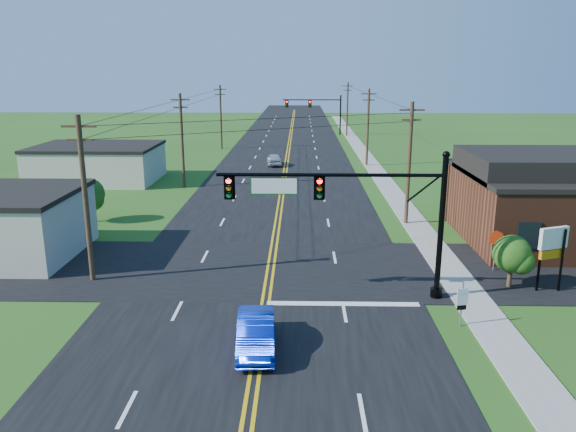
{
  "coord_description": "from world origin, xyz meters",
  "views": [
    {
      "loc": [
        1.85,
        -18.66,
        11.28
      ],
      "look_at": [
        1.23,
        10.0,
        3.71
      ],
      "focal_mm": 35.0,
      "sensor_mm": 36.0,
      "label": 1
    }
  ],
  "objects_px": {
    "signal_mast_main": "(351,206)",
    "signal_mast_far": "(315,108)",
    "blue_car": "(256,334)",
    "route_sign": "(462,301)",
    "stop_sign": "(496,242)"
  },
  "relations": [
    {
      "from": "blue_car",
      "to": "route_sign",
      "type": "xyz_separation_m",
      "value": [
        9.05,
        2.36,
        0.52
      ]
    },
    {
      "from": "signal_mast_main",
      "to": "route_sign",
      "type": "relative_size",
      "value": 5.34
    },
    {
      "from": "signal_mast_far",
      "to": "blue_car",
      "type": "distance_m",
      "value": 77.86
    },
    {
      "from": "signal_mast_main",
      "to": "signal_mast_far",
      "type": "bearing_deg",
      "value": 89.92
    },
    {
      "from": "route_sign",
      "to": "blue_car",
      "type": "bearing_deg",
      "value": -176.81
    },
    {
      "from": "blue_car",
      "to": "signal_mast_far",
      "type": "bearing_deg",
      "value": 83.08
    },
    {
      "from": "signal_mast_far",
      "to": "stop_sign",
      "type": "bearing_deg",
      "value": -82.83
    },
    {
      "from": "signal_mast_far",
      "to": "blue_car",
      "type": "xyz_separation_m",
      "value": [
        -4.37,
        -77.64,
        -3.83
      ]
    },
    {
      "from": "stop_sign",
      "to": "signal_mast_main",
      "type": "bearing_deg",
      "value": -143.52
    },
    {
      "from": "signal_mast_far",
      "to": "blue_car",
      "type": "height_order",
      "value": "signal_mast_far"
    },
    {
      "from": "signal_mast_main",
      "to": "signal_mast_far",
      "type": "relative_size",
      "value": 1.03
    },
    {
      "from": "blue_car",
      "to": "route_sign",
      "type": "distance_m",
      "value": 9.36
    },
    {
      "from": "route_sign",
      "to": "signal_mast_main",
      "type": "bearing_deg",
      "value": 134.09
    },
    {
      "from": "route_sign",
      "to": "stop_sign",
      "type": "xyz_separation_m",
      "value": [
        3.88,
        7.26,
        0.5
      ]
    },
    {
      "from": "route_sign",
      "to": "stop_sign",
      "type": "distance_m",
      "value": 8.25
    }
  ]
}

